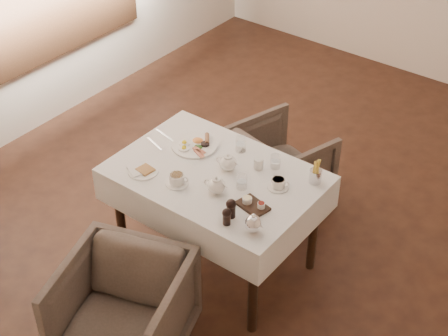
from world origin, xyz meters
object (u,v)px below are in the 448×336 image
object	(u,v)px
armchair_far	(279,164)
breakfast_plate	(195,145)
teapot_centre	(228,162)
table	(216,188)
armchair_near	(124,311)

from	to	relation	value
armchair_far	breakfast_plate	distance (m)	0.87
breakfast_plate	teapot_centre	bearing A→B (deg)	-26.31
table	armchair_far	world-z (taller)	table
table	armchair_far	xyz separation A→B (m)	(-0.07, 0.85, -0.34)
armchair_far	breakfast_plate	size ratio (longest dim) A/B	2.16
breakfast_plate	teapot_centre	world-z (taller)	teapot_centre
table	breakfast_plate	distance (m)	0.35
armchair_far	breakfast_plate	xyz separation A→B (m)	(-0.22, -0.70, 0.47)
table	teapot_centre	size ratio (longest dim) A/B	8.55
teapot_centre	armchair_near	bearing A→B (deg)	-103.02
table	breakfast_plate	bearing A→B (deg)	152.18
armchair_far	teapot_centre	size ratio (longest dim) A/B	4.36
armchair_near	teapot_centre	distance (m)	1.10
breakfast_plate	armchair_far	bearing A→B (deg)	59.44
table	teapot_centre	bearing A→B (deg)	61.55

